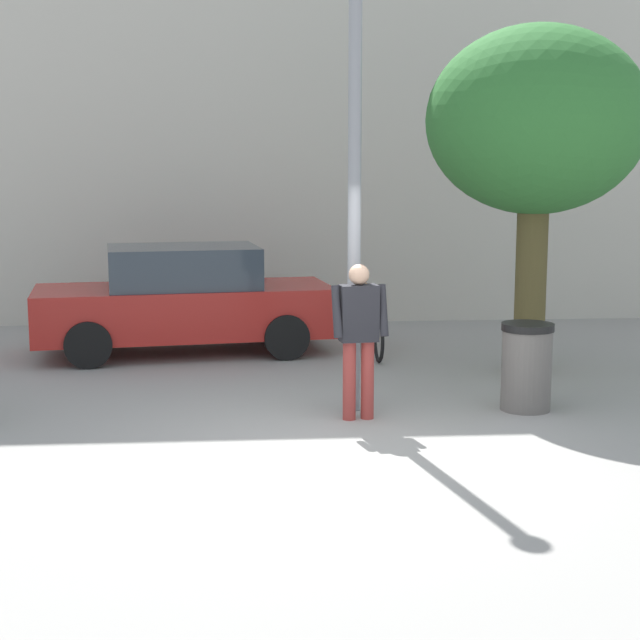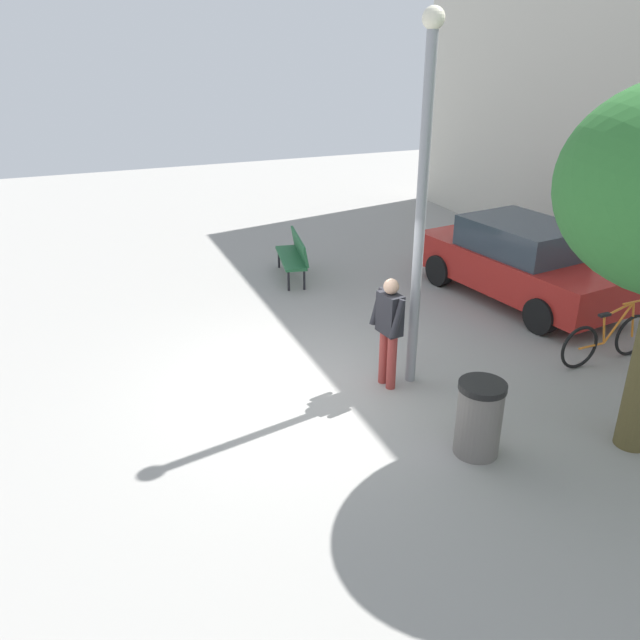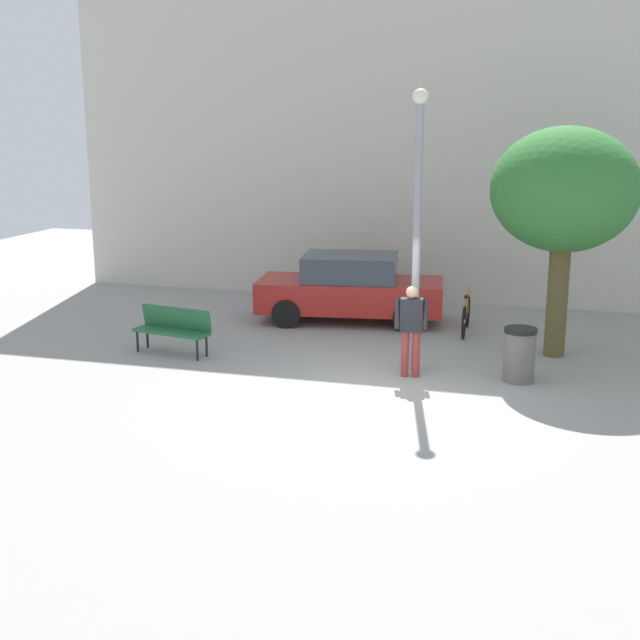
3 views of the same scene
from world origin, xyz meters
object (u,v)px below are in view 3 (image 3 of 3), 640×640
Objects in this scene: parked_car_red at (350,288)px; park_bench at (173,326)px; plaza_tree at (564,192)px; lamppost at (417,217)px; person_by_lamppost at (411,325)px; bicycle_orange at (466,315)px; trash_bin at (519,355)px.

park_bench is at bearing -127.12° from parked_car_red.
park_bench is 8.00m from plaza_tree.
plaza_tree is at bearing 35.25° from lamppost.
person_by_lamppost reaches higher than park_bench.
bicycle_orange is 3.53m from trash_bin.
bicycle_orange is (-1.88, 1.37, -2.83)m from plaza_tree.
parked_car_red is at bearing 120.64° from lamppost.
parked_car_red reaches higher than bicycle_orange.
park_bench is 0.38× the size of parked_car_red.
lamppost is at bearing -59.36° from parked_car_red.
person_by_lamppost is (0.01, -0.40, -1.89)m from lamppost.
lamppost is 1.14× the size of plaza_tree.
person_by_lamppost is at bearing -138.95° from plaza_tree.
park_bench is at bearing -149.05° from bicycle_orange.
parked_car_red is at bearing 118.06° from person_by_lamppost.
person_by_lamppost is 4.42m from parked_car_red.
person_by_lamppost is 0.38× the size of parked_car_red.
trash_bin reaches higher than bicycle_orange.
plaza_tree is at bearing 14.43° from park_bench.
person_by_lamppost is 3.65m from bicycle_orange.
lamppost is 5.20× the size of trash_bin.
person_by_lamppost reaches higher than bicycle_orange.
parked_car_red is at bearing 172.56° from bicycle_orange.
person_by_lamppost is at bearing -99.85° from bicycle_orange.
lamppost is 2.80× the size of bicycle_orange.
trash_bin is (1.29, -3.29, 0.11)m from bicycle_orange.
person_by_lamppost is 0.92× the size of bicycle_orange.
park_bench is 0.37× the size of plaza_tree.
person_by_lamppost is 0.38× the size of plaza_tree.
plaza_tree is at bearing -36.12° from bicycle_orange.
plaza_tree is 2.45× the size of bicycle_orange.
lamppost is 4.56m from parked_car_red.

